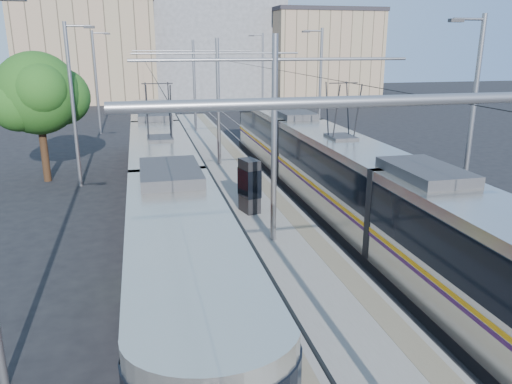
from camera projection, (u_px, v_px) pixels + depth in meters
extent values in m
cube|color=gray|center=(229.00, 180.00, 26.18)|extent=(4.00, 50.00, 0.30)
cube|color=gray|center=(201.00, 178.00, 25.82)|extent=(0.70, 50.00, 0.01)
cube|color=gray|center=(256.00, 175.00, 26.46)|extent=(0.70, 50.00, 0.01)
cube|color=gray|center=(145.00, 187.00, 25.28)|extent=(0.07, 70.00, 0.03)
cube|color=gray|center=(173.00, 185.00, 25.59)|extent=(0.07, 70.00, 0.03)
cube|color=gray|center=(281.00, 179.00, 26.85)|extent=(0.07, 70.00, 0.03)
cube|color=gray|center=(307.00, 177.00, 27.16)|extent=(0.07, 70.00, 0.03)
cube|color=black|center=(164.00, 212.00, 20.93)|extent=(2.30, 30.38, 0.40)
cube|color=beige|center=(162.00, 174.00, 20.46)|extent=(2.40, 28.78, 2.90)
cube|color=black|center=(161.00, 162.00, 20.31)|extent=(2.43, 28.78, 1.30)
cube|color=#DBC60B|center=(163.00, 184.00, 20.57)|extent=(2.43, 28.78, 0.12)
cube|color=#B90A0B|center=(163.00, 195.00, 20.71)|extent=(2.42, 28.78, 1.10)
cube|color=#2D2D30|center=(160.00, 136.00, 20.00)|extent=(1.68, 3.00, 0.30)
cube|color=black|center=(337.00, 210.00, 21.22)|extent=(2.30, 31.21, 0.40)
cube|color=#BAB5AA|center=(339.00, 172.00, 20.75)|extent=(2.40, 29.61, 2.90)
cube|color=black|center=(340.00, 161.00, 20.60)|extent=(2.43, 29.61, 1.30)
cube|color=orange|center=(339.00, 182.00, 20.86)|extent=(2.43, 29.61, 0.12)
cube|color=#3B1446|center=(339.00, 185.00, 20.90)|extent=(2.43, 29.61, 0.10)
cube|color=#2D2D30|center=(341.00, 134.00, 20.29)|extent=(1.68, 3.00, 0.30)
cylinder|color=slate|center=(274.00, 143.00, 16.74)|extent=(0.20, 0.20, 7.00)
cylinder|color=slate|center=(275.00, 59.00, 15.98)|extent=(9.20, 0.10, 0.10)
cylinder|color=slate|center=(218.00, 103.00, 27.95)|extent=(0.20, 0.20, 7.00)
cylinder|color=slate|center=(217.00, 53.00, 27.18)|extent=(9.20, 0.10, 0.10)
cylinder|color=slate|center=(194.00, 86.00, 39.15)|extent=(0.20, 0.20, 7.00)
cylinder|color=slate|center=(193.00, 51.00, 38.38)|extent=(9.20, 0.10, 0.10)
cylinder|color=black|center=(153.00, 75.00, 23.86)|extent=(0.02, 70.00, 0.02)
cylinder|color=black|center=(297.00, 73.00, 25.43)|extent=(0.02, 70.00, 0.02)
cylinder|color=slate|center=(73.00, 107.00, 24.39)|extent=(0.18, 0.18, 8.00)
cube|color=#2D2D30|center=(89.00, 27.00, 23.56)|extent=(0.50, 0.22, 0.12)
cylinder|color=slate|center=(96.00, 84.00, 39.33)|extent=(0.18, 0.18, 8.00)
cube|color=#2D2D30|center=(107.00, 34.00, 38.50)|extent=(0.50, 0.22, 0.12)
cylinder|color=slate|center=(471.00, 128.00, 18.32)|extent=(0.18, 0.18, 8.00)
cube|color=#2D2D30|center=(456.00, 20.00, 17.01)|extent=(0.50, 0.22, 0.12)
cylinder|color=slate|center=(320.00, 91.00, 33.26)|extent=(0.18, 0.18, 8.00)
cube|color=#2D2D30|center=(306.00, 32.00, 31.95)|extent=(0.50, 0.22, 0.12)
cylinder|color=slate|center=(263.00, 76.00, 48.20)|extent=(0.18, 0.18, 8.00)
cube|color=#2D2D30|center=(251.00, 36.00, 46.89)|extent=(0.50, 0.22, 0.12)
cube|color=black|center=(249.00, 186.00, 20.40)|extent=(0.79, 1.07, 2.21)
cube|color=black|center=(249.00, 182.00, 20.36)|extent=(0.84, 1.12, 1.15)
cylinder|color=#382314|center=(45.00, 155.00, 26.10)|extent=(0.38, 0.38, 2.77)
sphere|color=#174D16|center=(37.00, 93.00, 25.19)|extent=(4.16, 4.16, 4.16)
sphere|color=#174D16|center=(61.00, 97.00, 26.13)|extent=(2.95, 2.95, 2.95)
cube|color=gray|center=(89.00, 53.00, 62.50)|extent=(16.00, 12.00, 11.90)
cube|color=#262328|center=(84.00, 0.00, 60.74)|extent=(16.32, 12.24, 0.50)
cube|color=gray|center=(211.00, 34.00, 69.04)|extent=(18.00, 14.00, 16.68)
cube|color=gray|center=(321.00, 56.00, 67.30)|extent=(14.00, 10.00, 11.00)
cube|color=#262328|center=(322.00, 11.00, 65.66)|extent=(14.28, 10.20, 0.50)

